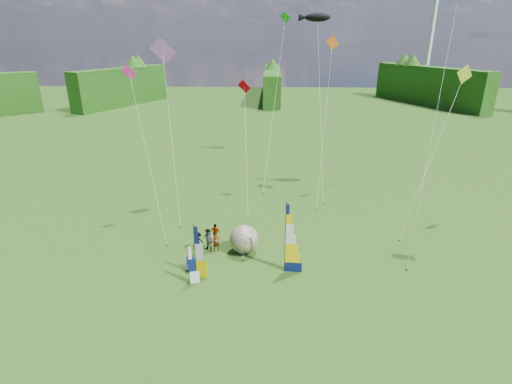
{
  "coord_description": "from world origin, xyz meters",
  "views": [
    {
      "loc": [
        0.02,
        -21.62,
        15.61
      ],
      "look_at": [
        -1.0,
        4.0,
        5.5
      ],
      "focal_mm": 28.0,
      "sensor_mm": 36.0,
      "label": 1
    }
  ],
  "objects_px": {
    "spectator_d": "(215,232)",
    "spectator_b": "(208,240)",
    "side_banner_far": "(189,266)",
    "side_banner_left": "(195,252)",
    "camp_chair": "(190,265)",
    "spectator_a": "(216,242)",
    "feather_banner_main": "(285,239)",
    "kite_whale": "(321,98)",
    "bol_inflatable": "(244,239)",
    "spectator_c": "(198,242)"
  },
  "relations": [
    {
      "from": "spectator_d",
      "to": "kite_whale",
      "type": "xyz_separation_m",
      "value": [
        9.48,
        13.93,
        8.77
      ]
    },
    {
      "from": "spectator_a",
      "to": "spectator_b",
      "type": "bearing_deg",
      "value": 156.6
    },
    {
      "from": "spectator_c",
      "to": "spectator_d",
      "type": "bearing_deg",
      "value": 0.39
    },
    {
      "from": "feather_banner_main",
      "to": "spectator_c",
      "type": "bearing_deg",
      "value": 162.85
    },
    {
      "from": "spectator_c",
      "to": "camp_chair",
      "type": "height_order",
      "value": "spectator_c"
    },
    {
      "from": "side_banner_far",
      "to": "camp_chair",
      "type": "distance_m",
      "value": 1.83
    },
    {
      "from": "bol_inflatable",
      "to": "spectator_b",
      "type": "height_order",
      "value": "bol_inflatable"
    },
    {
      "from": "feather_banner_main",
      "to": "spectator_c",
      "type": "relative_size",
      "value": 3.15
    },
    {
      "from": "spectator_b",
      "to": "spectator_a",
      "type": "bearing_deg",
      "value": 40.13
    },
    {
      "from": "spectator_b",
      "to": "spectator_d",
      "type": "height_order",
      "value": "spectator_b"
    },
    {
      "from": "camp_chair",
      "to": "spectator_b",
      "type": "bearing_deg",
      "value": 72.34
    },
    {
      "from": "bol_inflatable",
      "to": "spectator_b",
      "type": "bearing_deg",
      "value": 179.25
    },
    {
      "from": "bol_inflatable",
      "to": "spectator_c",
      "type": "bearing_deg",
      "value": -178.36
    },
    {
      "from": "side_banner_far",
      "to": "bol_inflatable",
      "type": "relative_size",
      "value": 1.29
    },
    {
      "from": "spectator_b",
      "to": "kite_whale",
      "type": "height_order",
      "value": "kite_whale"
    },
    {
      "from": "feather_banner_main",
      "to": "side_banner_far",
      "type": "height_order",
      "value": "feather_banner_main"
    },
    {
      "from": "spectator_c",
      "to": "camp_chair",
      "type": "distance_m",
      "value": 2.77
    },
    {
      "from": "side_banner_left",
      "to": "bol_inflatable",
      "type": "xyz_separation_m",
      "value": [
        3.08,
        3.47,
        -0.83
      ]
    },
    {
      "from": "feather_banner_main",
      "to": "kite_whale",
      "type": "bearing_deg",
      "value": 81.23
    },
    {
      "from": "camp_chair",
      "to": "kite_whale",
      "type": "xyz_separation_m",
      "value": [
        10.69,
        18.48,
        9.0
      ]
    },
    {
      "from": "spectator_b",
      "to": "spectator_c",
      "type": "distance_m",
      "value": 0.79
    },
    {
      "from": "spectator_c",
      "to": "kite_whale",
      "type": "bearing_deg",
      "value": -2.17
    },
    {
      "from": "side_banner_far",
      "to": "spectator_b",
      "type": "distance_m",
      "value": 4.52
    },
    {
      "from": "spectator_a",
      "to": "camp_chair",
      "type": "relative_size",
      "value": 1.52
    },
    {
      "from": "side_banner_left",
      "to": "spectator_a",
      "type": "distance_m",
      "value": 3.84
    },
    {
      "from": "feather_banner_main",
      "to": "kite_whale",
      "type": "height_order",
      "value": "kite_whale"
    },
    {
      "from": "spectator_d",
      "to": "spectator_b",
      "type": "bearing_deg",
      "value": 97.55
    },
    {
      "from": "side_banner_left",
      "to": "camp_chair",
      "type": "relative_size",
      "value": 3.72
    },
    {
      "from": "side_banner_left",
      "to": "bol_inflatable",
      "type": "distance_m",
      "value": 4.72
    },
    {
      "from": "spectator_d",
      "to": "camp_chair",
      "type": "relative_size",
      "value": 1.44
    },
    {
      "from": "side_banner_far",
      "to": "camp_chair",
      "type": "xyz_separation_m",
      "value": [
        -0.28,
        1.57,
        -0.9
      ]
    },
    {
      "from": "spectator_d",
      "to": "camp_chair",
      "type": "bearing_deg",
      "value": 93.65
    },
    {
      "from": "side_banner_far",
      "to": "kite_whale",
      "type": "bearing_deg",
      "value": 47.47
    },
    {
      "from": "bol_inflatable",
      "to": "camp_chair",
      "type": "relative_size",
      "value": 2.12
    },
    {
      "from": "spectator_a",
      "to": "kite_whale",
      "type": "xyz_separation_m",
      "value": [
        9.21,
        15.55,
        8.73
      ]
    },
    {
      "from": "side_banner_left",
      "to": "bol_inflatable",
      "type": "bearing_deg",
      "value": 62.82
    },
    {
      "from": "spectator_c",
      "to": "side_banner_left",
      "type": "bearing_deg",
      "value": -140.71
    },
    {
      "from": "feather_banner_main",
      "to": "spectator_b",
      "type": "bearing_deg",
      "value": 159.21
    },
    {
      "from": "camp_chair",
      "to": "spectator_c",
      "type": "bearing_deg",
      "value": 87.04
    },
    {
      "from": "spectator_c",
      "to": "side_banner_far",
      "type": "bearing_deg",
      "value": -146.04
    },
    {
      "from": "side_banner_far",
      "to": "side_banner_left",
      "type": "bearing_deg",
      "value": 58.44
    },
    {
      "from": "feather_banner_main",
      "to": "spectator_d",
      "type": "distance_m",
      "value": 7.18
    },
    {
      "from": "feather_banner_main",
      "to": "spectator_b",
      "type": "height_order",
      "value": "feather_banner_main"
    },
    {
      "from": "spectator_a",
      "to": "spectator_d",
      "type": "bearing_deg",
      "value": 71.88
    },
    {
      "from": "spectator_a",
      "to": "kite_whale",
      "type": "bearing_deg",
      "value": 31.82
    },
    {
      "from": "feather_banner_main",
      "to": "camp_chair",
      "type": "bearing_deg",
      "value": -174.12
    },
    {
      "from": "spectator_c",
      "to": "spectator_d",
      "type": "distance_m",
      "value": 2.11
    },
    {
      "from": "side_banner_far",
      "to": "camp_chair",
      "type": "relative_size",
      "value": 2.73
    },
    {
      "from": "spectator_b",
      "to": "kite_whale",
      "type": "distance_m",
      "value": 20.32
    },
    {
      "from": "side_banner_left",
      "to": "spectator_c",
      "type": "bearing_deg",
      "value": 111.96
    }
  ]
}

